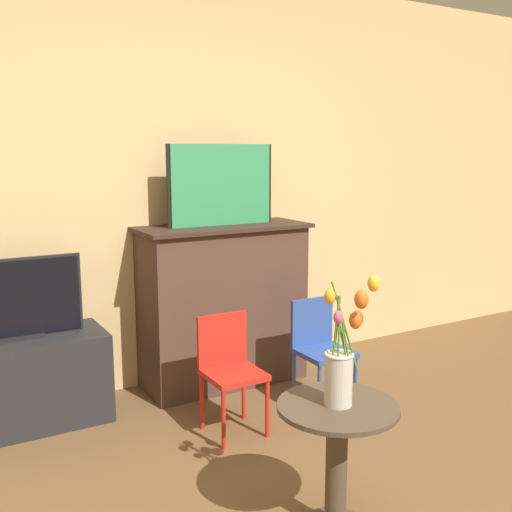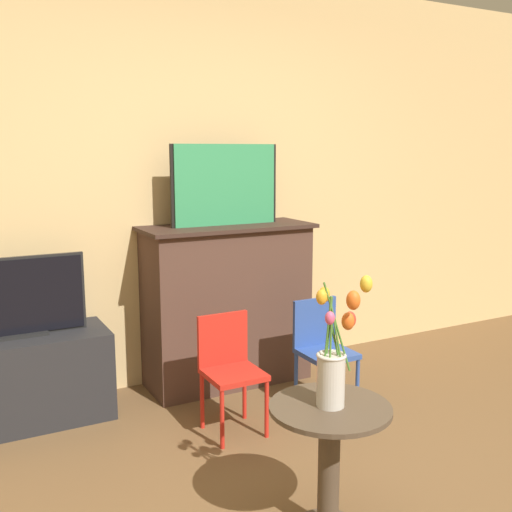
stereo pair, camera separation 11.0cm
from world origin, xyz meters
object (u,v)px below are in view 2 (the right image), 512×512
object	(u,v)px
tv_monitor	(20,298)
chair_red	(229,365)
chair_blue	(322,345)
painting	(225,185)
vase_tulips	(335,359)

from	to	relation	value
tv_monitor	chair_red	world-z (taller)	tv_monitor
tv_monitor	chair_blue	bearing A→B (deg)	-19.89
painting	tv_monitor	xyz separation A→B (m)	(-1.29, -0.02, -0.60)
tv_monitor	vase_tulips	xyz separation A→B (m)	(0.96, -1.67, 0.01)
chair_blue	chair_red	bearing A→B (deg)	-176.38
chair_blue	vase_tulips	world-z (taller)	vase_tulips
chair_blue	vase_tulips	bearing A→B (deg)	-122.37
painting	vase_tulips	world-z (taller)	painting
painting	vase_tulips	xyz separation A→B (m)	(-0.33, -1.69, -0.58)
vase_tulips	chair_blue	bearing A→B (deg)	57.63
vase_tulips	tv_monitor	bearing A→B (deg)	119.92
painting	tv_monitor	world-z (taller)	painting
painting	chair_blue	distance (m)	1.19
chair_red	tv_monitor	bearing A→B (deg)	147.48
painting	chair_red	xyz separation A→B (m)	(-0.29, -0.66, -0.95)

